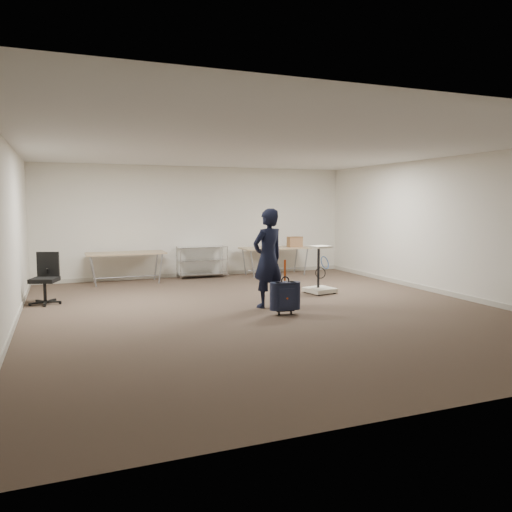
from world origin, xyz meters
name	(u,v)px	position (x,y,z in m)	size (l,w,h in m)	color
ground	(265,310)	(0.00, 0.00, 0.00)	(9.00, 9.00, 0.00)	#402F26
room_shell	(239,294)	(0.00, 1.38, 0.05)	(8.00, 9.00, 9.00)	white
folding_table_left	(126,255)	(-1.90, 3.95, 0.68)	(1.80, 0.75, 0.73)	tan
folding_table_right	(275,249)	(1.90, 3.95, 0.68)	(1.80, 0.75, 0.73)	tan
wire_shelf	(202,260)	(0.00, 4.20, 0.44)	(1.22, 0.47, 0.80)	silver
person	(268,258)	(0.16, 0.27, 0.89)	(0.65, 0.43, 1.78)	black
suitcase	(285,296)	(0.18, -0.43, 0.32)	(0.36, 0.23, 0.93)	black
office_chair	(46,288)	(-3.60, 2.04, 0.29)	(0.58, 0.59, 0.96)	black
equipment_cart	(320,281)	(1.72, 1.18, 0.26)	(0.63, 0.63, 0.99)	beige
cardboard_box	(295,242)	(2.43, 3.87, 0.86)	(0.36, 0.27, 0.27)	#A3864C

